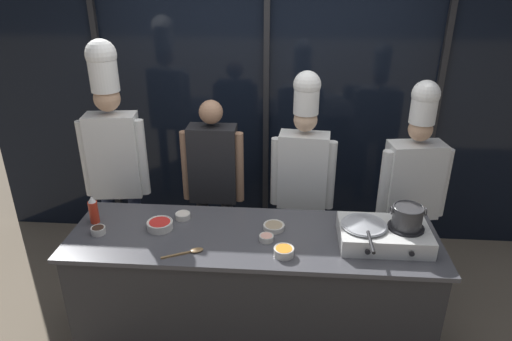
% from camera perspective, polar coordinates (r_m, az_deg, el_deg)
% --- Properties ---
extents(ground_plane, '(24.00, 24.00, 0.00)m').
position_cam_1_polar(ground_plane, '(3.56, -0.32, -20.44)').
color(ground_plane, '#7F705B').
extents(window_wall_back, '(5.30, 0.09, 2.70)m').
position_cam_1_polar(window_wall_back, '(4.20, 1.31, 8.34)').
color(window_wall_back, black).
rests_on(window_wall_back, ground_plane).
extents(demo_counter, '(2.40, 0.73, 0.90)m').
position_cam_1_polar(demo_counter, '(3.26, -0.34, -14.78)').
color(demo_counter, '#2D2D30').
rests_on(demo_counter, ground_plane).
extents(portable_stove, '(0.56, 0.39, 0.12)m').
position_cam_1_polar(portable_stove, '(3.00, 15.68, -7.71)').
color(portable_stove, silver).
rests_on(portable_stove, demo_counter).
extents(frying_pan, '(0.29, 0.50, 0.05)m').
position_cam_1_polar(frying_pan, '(2.93, 13.42, -6.29)').
color(frying_pan, '#ADAFB5').
rests_on(frying_pan, portable_stove).
extents(stock_pot, '(0.21, 0.19, 0.14)m').
position_cam_1_polar(stock_pot, '(2.96, 18.41, -5.45)').
color(stock_pot, '#333335').
rests_on(stock_pot, portable_stove).
extents(squeeze_bottle_chili, '(0.06, 0.06, 0.20)m').
position_cam_1_polar(squeeze_bottle_chili, '(3.28, -19.66, -4.68)').
color(squeeze_bottle_chili, red).
rests_on(squeeze_bottle_chili, demo_counter).
extents(prep_bowl_onion, '(0.10, 0.10, 0.04)m').
position_cam_1_polar(prep_bowl_onion, '(3.21, -9.13, -5.56)').
color(prep_bowl_onion, silver).
rests_on(prep_bowl_onion, demo_counter).
extents(prep_bowl_mushrooms, '(0.14, 0.14, 0.04)m').
position_cam_1_polar(prep_bowl_mushrooms, '(3.05, 2.25, -6.99)').
color(prep_bowl_mushrooms, silver).
rests_on(prep_bowl_mushrooms, demo_counter).
extents(prep_bowl_carrots, '(0.12, 0.12, 0.05)m').
position_cam_1_polar(prep_bowl_carrots, '(2.79, 3.50, -10.03)').
color(prep_bowl_carrots, silver).
rests_on(prep_bowl_carrots, demo_counter).
extents(prep_bowl_soy_glaze, '(0.09, 0.09, 0.05)m').
position_cam_1_polar(prep_bowl_soy_glaze, '(3.17, -19.12, -7.04)').
color(prep_bowl_soy_glaze, silver).
rests_on(prep_bowl_soy_glaze, demo_counter).
extents(prep_bowl_bell_pepper, '(0.17, 0.17, 0.06)m').
position_cam_1_polar(prep_bowl_bell_pepper, '(3.11, -11.92, -6.61)').
color(prep_bowl_bell_pepper, silver).
rests_on(prep_bowl_bell_pepper, demo_counter).
extents(prep_bowl_shrimp, '(0.09, 0.09, 0.04)m').
position_cam_1_polar(prep_bowl_shrimp, '(2.93, 1.31, -8.37)').
color(prep_bowl_shrimp, silver).
rests_on(prep_bowl_shrimp, demo_counter).
extents(serving_spoon_slotted, '(0.25, 0.14, 0.02)m').
position_cam_1_polar(serving_spoon_slotted, '(2.86, -8.12, -9.99)').
color(serving_spoon_slotted, olive).
rests_on(serving_spoon_slotted, demo_counter).
extents(chef_head, '(0.50, 0.25, 2.04)m').
position_cam_1_polar(chef_head, '(3.69, -17.36, 2.74)').
color(chef_head, '#2D3856').
rests_on(chef_head, ground_plane).
extents(person_guest, '(0.49, 0.20, 1.59)m').
position_cam_1_polar(person_guest, '(3.65, -5.33, -0.66)').
color(person_guest, '#4C4C51').
rests_on(person_guest, ground_plane).
extents(chef_sous, '(0.50, 0.23, 1.82)m').
position_cam_1_polar(chef_sous, '(3.56, 5.92, 0.39)').
color(chef_sous, '#2D3856').
rests_on(chef_sous, ground_plane).
extents(chef_line, '(0.53, 0.27, 1.78)m').
position_cam_1_polar(chef_line, '(3.64, 18.99, -1.09)').
color(chef_line, '#2D3856').
rests_on(chef_line, ground_plane).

